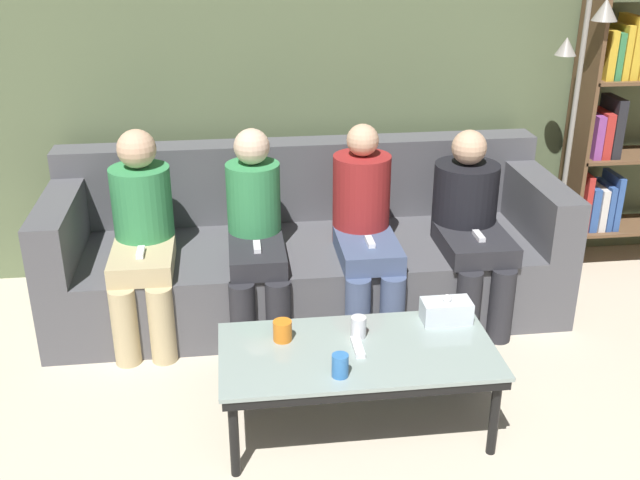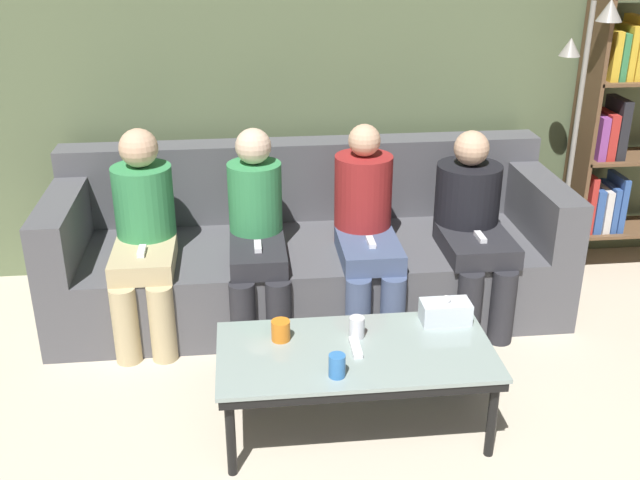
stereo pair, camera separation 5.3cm
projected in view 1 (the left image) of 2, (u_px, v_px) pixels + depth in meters
wall_back at (295, 59)px, 4.36m from camera, size 12.00×0.06×2.60m
couch at (306, 251)px, 4.27m from camera, size 2.79×0.95×0.87m
coffee_table at (358, 357)px, 3.17m from camera, size 1.17×0.58×0.40m
cup_near_left at (359, 327)px, 3.23m from camera, size 0.07×0.07×0.09m
cup_near_right at (340, 365)px, 2.95m from camera, size 0.07×0.07×0.10m
cup_far_center at (283, 331)px, 3.20m from camera, size 0.08×0.08×0.09m
tissue_box at (446, 311)px, 3.35m from camera, size 0.22×0.12×0.13m
game_remote at (358, 347)px, 3.15m from camera, size 0.04×0.15×0.02m
bookshelf at (629, 122)px, 4.53m from camera, size 0.89×0.32×1.90m
standing_lamp at (576, 114)px, 4.32m from camera, size 0.31×0.26×1.66m
seated_person_left_end at (142, 232)px, 3.86m from camera, size 0.31×0.65×1.09m
seated_person_mid_left at (256, 230)px, 3.92m from camera, size 0.31×0.65×1.07m
seated_person_mid_right at (365, 223)px, 3.99m from camera, size 0.31×0.68×1.08m
seated_person_right_end at (470, 220)px, 4.07m from camera, size 0.36×0.69×1.02m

